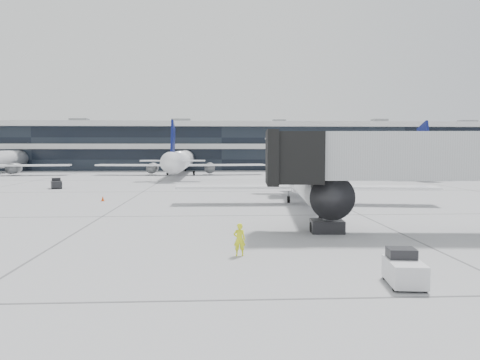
{
  "coord_description": "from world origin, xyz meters",
  "views": [
    {
      "loc": [
        -1.31,
        -35.79,
        5.27
      ],
      "look_at": [
        0.65,
        2.34,
        2.6
      ],
      "focal_mm": 35.0,
      "sensor_mm": 36.0,
      "label": 1
    }
  ],
  "objects": [
    {
      "name": "traffic_cone",
      "position": [
        -12.43,
        10.46,
        0.24
      ],
      "size": [
        0.38,
        0.38,
        0.5
      ],
      "rotation": [
        0.0,
        0.0,
        0.11
      ],
      "color": "#DC430B",
      "rests_on": "ground"
    },
    {
      "name": "regional_jet",
      "position": [
        6.97,
        6.87,
        2.37
      ],
      "size": [
        24.09,
        30.09,
        6.94
      ],
      "rotation": [
        0.0,
        0.0,
        -0.09
      ],
      "color": "white",
      "rests_on": "ground"
    },
    {
      "name": "terminal",
      "position": [
        0.0,
        82.0,
        5.0
      ],
      "size": [
        170.0,
        22.0,
        10.0
      ],
      "primitive_type": "cube",
      "color": "black",
      "rests_on": "ground"
    },
    {
      "name": "jet_bridge",
      "position": [
        12.79,
        -7.94,
        4.69
      ],
      "size": [
        20.04,
        5.26,
        6.43
      ],
      "rotation": [
        0.0,
        0.0,
        -0.07
      ],
      "color": "#AAACAF",
      "rests_on": "ground"
    },
    {
      "name": "bg_jet_center",
      "position": [
        -8.0,
        55.0,
        0.0
      ],
      "size": [
        32.0,
        40.0,
        9.6
      ],
      "primitive_type": null,
      "color": "white",
      "rests_on": "ground"
    },
    {
      "name": "bg_jet_right",
      "position": [
        32.0,
        55.0,
        0.0
      ],
      "size": [
        32.0,
        40.0,
        9.6
      ],
      "primitive_type": null,
      "color": "white",
      "rests_on": "ground"
    },
    {
      "name": "baggage_tug",
      "position": [
        5.87,
        -18.52,
        0.6
      ],
      "size": [
        1.49,
        2.24,
        1.34
      ],
      "rotation": [
        0.0,
        0.0,
        -0.12
      ],
      "color": "silver",
      "rests_on": "ground"
    },
    {
      "name": "ramp_worker",
      "position": [
        -0.19,
        -13.36,
        0.8
      ],
      "size": [
        0.6,
        0.41,
        1.6
      ],
      "primitive_type": "imported",
      "rotation": [
        0.0,
        0.0,
        3.19
      ],
      "color": "#EBF619",
      "rests_on": "ground"
    },
    {
      "name": "ground",
      "position": [
        0.0,
        0.0,
        0.0
      ],
      "size": [
        220.0,
        220.0,
        0.0
      ],
      "primitive_type": "plane",
      "color": "gray",
      "rests_on": "ground"
    },
    {
      "name": "far_tug",
      "position": [
        -21.81,
        25.16,
        0.6
      ],
      "size": [
        1.94,
        2.42,
        1.34
      ],
      "rotation": [
        0.0,
        0.0,
        0.38
      ],
      "color": "black",
      "rests_on": "ground"
    }
  ]
}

